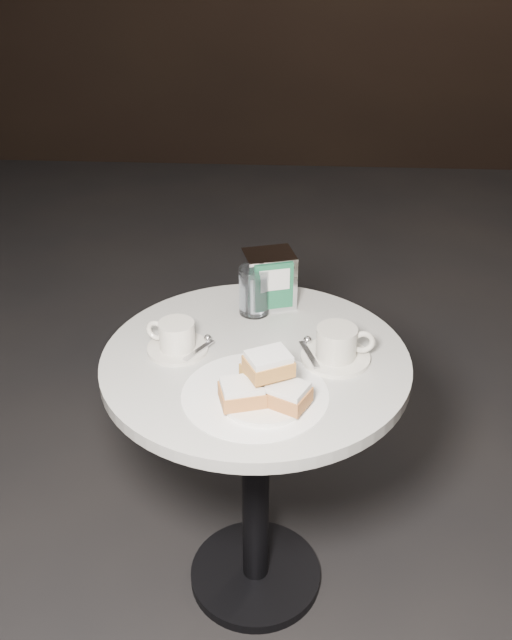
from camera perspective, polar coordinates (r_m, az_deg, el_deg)
The scene contains 9 objects.
ground at distance 2.12m, azimuth -0.03°, elevation -19.89°, with size 7.00×7.00×0.00m, color black.
cafe_table at distance 1.73m, azimuth -0.04°, elevation -8.40°, with size 0.70×0.70×0.74m.
sugar_spill at distance 1.49m, azimuth -0.07°, elevation -5.97°, with size 0.31×0.31×0.00m, color white.
beignet_plate at distance 1.45m, azimuth 0.74°, elevation -5.23°, with size 0.20×0.18×0.11m.
coffee_cup_left at distance 1.63m, azimuth -6.37°, elevation -1.46°, with size 0.18×0.18×0.07m.
coffee_cup_right at distance 1.59m, azimuth 6.48°, elevation -2.10°, with size 0.17×0.17×0.08m.
water_glass_left at distance 1.75m, azimuth -0.13°, elevation 2.31°, with size 0.10×0.10×0.12m.
water_glass_right at distance 1.78m, azimuth 0.40°, elevation 2.91°, with size 0.10×0.10×0.12m.
napkin_dispenser at distance 1.78m, azimuth 1.06°, elevation 3.27°, with size 0.14×0.13×0.14m.
Camera 1 is at (0.08, -1.33, 1.65)m, focal length 40.00 mm.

